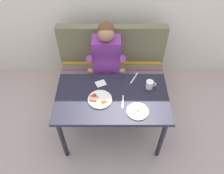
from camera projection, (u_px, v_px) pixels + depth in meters
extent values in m
plane|color=#B6A49F|center=(112.00, 133.00, 2.82)|extent=(8.00, 8.00, 0.00)
cube|color=black|center=(112.00, 98.00, 2.31)|extent=(1.20, 0.70, 0.04)
cylinder|color=black|center=(63.00, 140.00, 2.37)|extent=(0.05, 0.05, 0.69)
cylinder|color=black|center=(161.00, 140.00, 2.37)|extent=(0.05, 0.05, 0.69)
cylinder|color=black|center=(70.00, 99.00, 2.77)|extent=(0.05, 0.05, 0.69)
cylinder|color=black|center=(154.00, 99.00, 2.77)|extent=(0.05, 0.05, 0.69)
cube|color=#666549|center=(112.00, 83.00, 3.17)|extent=(1.44, 0.56, 0.40)
cube|color=#5F6C47|center=(112.00, 71.00, 3.00)|extent=(1.40, 0.52, 0.06)
cube|color=#666549|center=(112.00, 44.00, 2.93)|extent=(1.44, 0.12, 0.54)
cube|color=yellow|center=(112.00, 77.00, 2.88)|extent=(1.38, 0.05, 0.01)
cube|color=#93387A|center=(112.00, 69.00, 2.98)|extent=(1.38, 0.05, 0.01)
cube|color=orange|center=(112.00, 63.00, 3.07)|extent=(1.38, 0.05, 0.01)
cube|color=#7A3392|center=(107.00, 55.00, 2.72)|extent=(0.34, 0.22, 0.48)
sphere|color=#9E7051|center=(106.00, 34.00, 2.47)|extent=(0.19, 0.19, 0.19)
sphere|color=brown|center=(106.00, 30.00, 2.47)|extent=(0.19, 0.19, 0.19)
cylinder|color=#7A3392|center=(90.00, 58.00, 2.57)|extent=(0.07, 0.29, 0.23)
cylinder|color=#7A3392|center=(122.00, 58.00, 2.57)|extent=(0.07, 0.29, 0.23)
sphere|color=#9E7051|center=(90.00, 71.00, 2.56)|extent=(0.07, 0.07, 0.07)
sphere|color=#9E7051|center=(122.00, 71.00, 2.56)|extent=(0.07, 0.07, 0.07)
cylinder|color=#232333|center=(100.00, 78.00, 2.78)|extent=(0.09, 0.34, 0.09)
cylinder|color=#232333|center=(100.00, 101.00, 2.85)|extent=(0.08, 0.08, 0.52)
cube|color=black|center=(101.00, 116.00, 2.98)|extent=(0.09, 0.20, 0.05)
cylinder|color=#232333|center=(113.00, 78.00, 2.78)|extent=(0.09, 0.34, 0.09)
cylinder|color=#232333|center=(113.00, 101.00, 2.85)|extent=(0.08, 0.08, 0.52)
cube|color=black|center=(113.00, 116.00, 2.98)|extent=(0.09, 0.20, 0.05)
cylinder|color=white|center=(100.00, 99.00, 2.26)|extent=(0.25, 0.25, 0.02)
cube|color=#A1593E|center=(93.00, 98.00, 2.24)|extent=(0.09, 0.09, 0.02)
sphere|color=red|center=(94.00, 95.00, 2.26)|extent=(0.04, 0.04, 0.04)
ellipsoid|color=#CC6623|center=(104.00, 101.00, 2.22)|extent=(0.06, 0.05, 0.02)
cylinder|color=white|center=(138.00, 111.00, 2.15)|extent=(0.21, 0.21, 0.01)
ellipsoid|color=white|center=(138.00, 111.00, 2.14)|extent=(0.09, 0.08, 0.01)
sphere|color=yellow|center=(138.00, 110.00, 2.13)|extent=(0.03, 0.03, 0.03)
cylinder|color=white|center=(149.00, 85.00, 2.35)|extent=(0.08, 0.08, 0.09)
cylinder|color=brown|center=(150.00, 82.00, 2.32)|extent=(0.07, 0.07, 0.01)
torus|color=white|center=(154.00, 84.00, 2.34)|extent=(0.05, 0.01, 0.05)
cube|color=silver|center=(101.00, 83.00, 2.42)|extent=(0.14, 0.13, 0.01)
cube|color=silver|center=(123.00, 102.00, 2.24)|extent=(0.03, 0.17, 0.00)
cube|color=silver|center=(134.00, 78.00, 2.48)|extent=(0.11, 0.18, 0.00)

